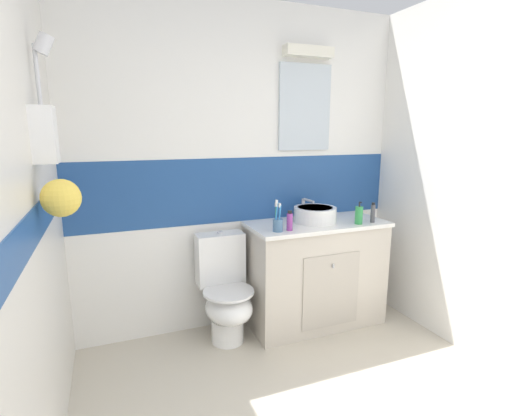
{
  "coord_description": "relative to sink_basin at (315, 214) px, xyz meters",
  "views": [
    {
      "loc": [
        -1.0,
        -0.4,
        1.56
      ],
      "look_at": [
        -0.11,
        1.87,
        1.06
      ],
      "focal_mm": 26.83,
      "sensor_mm": 36.0,
      "label": 1
    }
  ],
  "objects": [
    {
      "name": "sink_basin",
      "position": [
        0.0,
        0.0,
        0.0
      ],
      "size": [
        0.33,
        0.38,
        0.16
      ],
      "color": "white",
      "rests_on": "vanity_cabinet"
    },
    {
      "name": "toothpaste_tube_upright",
      "position": [
        0.41,
        -0.18,
        0.01
      ],
      "size": [
        0.03,
        0.03,
        0.16
      ],
      "color": "#4C4C51",
      "rests_on": "vanity_cabinet"
    },
    {
      "name": "vanity_cabinet",
      "position": [
        0.01,
        -0.01,
        -0.49
      ],
      "size": [
        1.09,
        0.52,
        0.85
      ],
      "color": "beige",
      "rests_on": "ground_plane"
    },
    {
      "name": "toilet",
      "position": [
        -0.74,
        -0.0,
        -0.54
      ],
      "size": [
        0.37,
        0.5,
        0.81
      ],
      "color": "white",
      "rests_on": "ground_plane"
    },
    {
      "name": "toothbrush_cup",
      "position": [
        -0.4,
        -0.17,
        -0.0
      ],
      "size": [
        0.07,
        0.07,
        0.23
      ],
      "color": "#4C7299",
      "rests_on": "vanity_cabinet"
    },
    {
      "name": "wall_back_tiled",
      "position": [
        -0.5,
        0.29,
        0.35
      ],
      "size": [
        3.2,
        0.2,
        2.5
      ],
      "color": "white",
      "rests_on": "ground_plane"
    },
    {
      "name": "deodorant_spray_can",
      "position": [
        -0.3,
        -0.17,
        0.01
      ],
      "size": [
        0.04,
        0.04,
        0.15
      ],
      "color": "#993F99",
      "rests_on": "vanity_cabinet"
    },
    {
      "name": "wall_left_shower_alcove",
      "position": [
        -1.85,
        -0.96,
        0.34
      ],
      "size": [
        0.29,
        3.48,
        2.5
      ],
      "color": "silver",
      "rests_on": "ground_plane"
    },
    {
      "name": "soap_dispenser",
      "position": [
        0.28,
        -0.19,
        0.01
      ],
      "size": [
        0.06,
        0.06,
        0.18
      ],
      "color": "green",
      "rests_on": "vanity_cabinet"
    }
  ]
}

